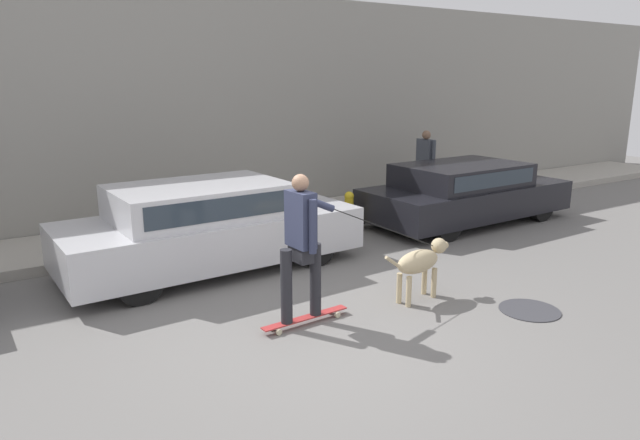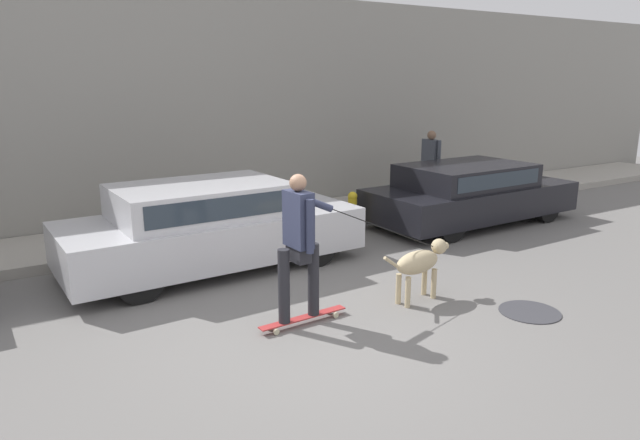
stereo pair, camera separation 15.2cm
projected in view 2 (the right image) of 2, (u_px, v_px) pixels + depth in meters
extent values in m
plane|color=slate|center=(308.00, 335.00, 6.37)|extent=(36.00, 36.00, 0.00)
cube|color=gray|center=(152.00, 110.00, 10.64)|extent=(32.00, 0.30, 4.43)
cube|color=#A39E93|center=(177.00, 234.00, 10.24)|extent=(30.00, 1.88, 0.16)
cylinder|color=black|center=(268.00, 225.00, 9.94)|extent=(0.64, 0.22, 0.63)
cylinder|color=black|center=(317.00, 246.00, 8.68)|extent=(0.64, 0.22, 0.63)
cylinder|color=black|center=(108.00, 249.00, 8.49)|extent=(0.64, 0.22, 0.63)
cylinder|color=black|center=(139.00, 279.00, 7.23)|extent=(0.64, 0.22, 0.63)
cube|color=#BCBCC1|center=(213.00, 235.00, 8.54)|extent=(4.43, 1.96, 0.64)
cube|color=#BCBCC1|center=(200.00, 200.00, 8.31)|extent=(2.49, 1.70, 0.48)
cube|color=#28333D|center=(223.00, 209.00, 7.65)|extent=(2.14, 0.09, 0.31)
cylinder|color=black|center=(485.00, 194.00, 12.63)|extent=(0.61, 0.22, 0.60)
cylinder|color=black|center=(547.00, 207.00, 11.35)|extent=(0.61, 0.22, 0.60)
cylinder|color=black|center=(393.00, 208.00, 11.24)|extent=(0.61, 0.22, 0.60)
cylinder|color=black|center=(451.00, 225.00, 9.95)|extent=(0.61, 0.22, 0.60)
cube|color=black|center=(471.00, 200.00, 11.25)|extent=(4.33, 1.93, 0.57)
cube|color=black|center=(466.00, 175.00, 11.04)|extent=(2.49, 1.70, 0.43)
cube|color=#28333D|center=(500.00, 180.00, 10.37)|extent=(2.16, 0.07, 0.28)
cylinder|color=tan|center=(424.00, 280.00, 7.52)|extent=(0.07, 0.07, 0.40)
cylinder|color=tan|center=(434.00, 284.00, 7.40)|extent=(0.07, 0.07, 0.40)
cylinder|color=tan|center=(398.00, 289.00, 7.22)|extent=(0.07, 0.07, 0.40)
cylinder|color=tan|center=(408.00, 292.00, 7.10)|extent=(0.07, 0.07, 0.40)
ellipsoid|color=tan|center=(417.00, 262.00, 7.23)|extent=(0.74, 0.38, 0.29)
sphere|color=tan|center=(439.00, 246.00, 7.45)|extent=(0.21, 0.21, 0.21)
cylinder|color=tan|center=(444.00, 246.00, 7.51)|extent=(0.12, 0.11, 0.09)
cylinder|color=tan|center=(392.00, 263.00, 6.93)|extent=(0.29, 0.08, 0.22)
cylinder|color=beige|center=(328.00, 311.00, 6.94)|extent=(0.07, 0.03, 0.07)
cylinder|color=beige|center=(336.00, 315.00, 6.82)|extent=(0.07, 0.03, 0.07)
cylinder|color=beige|center=(270.00, 327.00, 6.49)|extent=(0.07, 0.03, 0.07)
cylinder|color=beige|center=(276.00, 332.00, 6.37)|extent=(0.07, 0.03, 0.07)
cube|color=#A82D2D|center=(303.00, 318.00, 6.64)|extent=(1.15, 0.19, 0.02)
cylinder|color=#232328|center=(313.00, 279.00, 6.62)|extent=(0.13, 0.13, 0.87)
cylinder|color=#232328|center=(284.00, 286.00, 6.40)|extent=(0.13, 0.13, 0.87)
cube|color=#232328|center=(299.00, 254.00, 6.42)|extent=(0.18, 0.31, 0.17)
cube|color=#2D334C|center=(298.00, 219.00, 6.33)|extent=(0.21, 0.39, 0.63)
sphere|color=#997056|center=(298.00, 183.00, 6.23)|extent=(0.19, 0.19, 0.19)
cylinder|color=#2D334C|center=(310.00, 227.00, 6.15)|extent=(0.08, 0.08, 0.60)
cylinder|color=#2D334C|center=(310.00, 201.00, 6.58)|extent=(0.59, 0.17, 0.32)
cylinder|color=black|center=(388.00, 230.00, 7.09)|extent=(1.54, 0.24, 0.68)
cylinder|color=#28282D|center=(432.00, 182.00, 12.76)|extent=(0.14, 0.14, 0.76)
cylinder|color=#28282D|center=(427.00, 181.00, 12.88)|extent=(0.14, 0.14, 0.76)
cube|color=#424751|center=(431.00, 152.00, 12.66)|extent=(0.22, 0.40, 0.56)
cylinder|color=#424751|center=(439.00, 153.00, 12.47)|extent=(0.09, 0.09, 0.53)
cylinder|color=#424751|center=(423.00, 150.00, 12.85)|extent=(0.09, 0.09, 0.53)
sphere|color=brown|center=(432.00, 135.00, 12.57)|extent=(0.20, 0.20, 0.20)
cube|color=tan|center=(438.00, 170.00, 12.57)|extent=(0.13, 0.34, 0.24)
cylinder|color=#38383D|center=(530.00, 312.00, 6.99)|extent=(0.74, 0.74, 0.01)
cylinder|color=gold|center=(352.00, 214.00, 10.71)|extent=(0.17, 0.17, 0.61)
sphere|color=gold|center=(353.00, 196.00, 10.63)|extent=(0.18, 0.18, 0.18)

